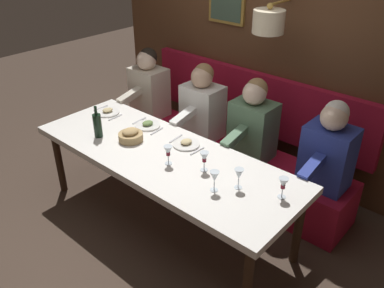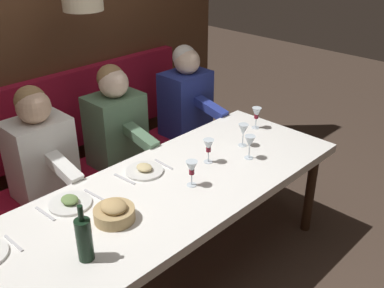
{
  "view_description": "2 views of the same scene",
  "coord_description": "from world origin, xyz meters",
  "px_view_note": "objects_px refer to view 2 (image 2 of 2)",
  "views": [
    {
      "loc": [
        -2.04,
        -2.13,
        2.51
      ],
      "look_at": [
        0.05,
        -0.29,
        0.92
      ],
      "focal_mm": 37.67,
      "sensor_mm": 36.0,
      "label": 1
    },
    {
      "loc": [
        -1.65,
        1.46,
        2.18
      ],
      "look_at": [
        0.05,
        -0.29,
        0.92
      ],
      "focal_mm": 41.36,
      "sensor_mm": 36.0,
      "label": 2
    }
  ],
  "objects_px": {
    "diner_middle": "(40,147)",
    "wine_glass_4": "(243,131)",
    "diner_near": "(116,120)",
    "wine_glass_0": "(250,142)",
    "wine_glass_1": "(209,146)",
    "bread_bowl": "(114,212)",
    "wine_glass_3": "(256,114)",
    "wine_glass_2": "(192,169)",
    "diner_nearest": "(186,94)",
    "dining_table": "(164,199)",
    "wine_bottle": "(84,239)"
  },
  "relations": [
    {
      "from": "wine_glass_3",
      "to": "bread_bowl",
      "type": "height_order",
      "value": "wine_glass_3"
    },
    {
      "from": "dining_table",
      "to": "wine_glass_4",
      "type": "bearing_deg",
      "value": -88.34
    },
    {
      "from": "wine_glass_2",
      "to": "bread_bowl",
      "type": "xyz_separation_m",
      "value": [
        0.06,
        0.53,
        -0.07
      ]
    },
    {
      "from": "dining_table",
      "to": "wine_glass_4",
      "type": "xyz_separation_m",
      "value": [
        0.02,
        -0.77,
        0.18
      ]
    },
    {
      "from": "diner_near",
      "to": "wine_glass_0",
      "type": "relative_size",
      "value": 4.82
    },
    {
      "from": "bread_bowl",
      "to": "diner_nearest",
      "type": "bearing_deg",
      "value": -58.0
    },
    {
      "from": "dining_table",
      "to": "diner_nearest",
      "type": "bearing_deg",
      "value": -50.56
    },
    {
      "from": "wine_glass_1",
      "to": "wine_glass_2",
      "type": "height_order",
      "value": "same"
    },
    {
      "from": "wine_bottle",
      "to": "dining_table",
      "type": "bearing_deg",
      "value": -75.25
    },
    {
      "from": "diner_near",
      "to": "diner_nearest",
      "type": "bearing_deg",
      "value": -90.0
    },
    {
      "from": "diner_middle",
      "to": "dining_table",
      "type": "bearing_deg",
      "value": -160.86
    },
    {
      "from": "dining_table",
      "to": "bread_bowl",
      "type": "height_order",
      "value": "bread_bowl"
    },
    {
      "from": "diner_nearest",
      "to": "wine_glass_2",
      "type": "xyz_separation_m",
      "value": [
        -0.96,
        0.92,
        0.04
      ]
    },
    {
      "from": "wine_glass_2",
      "to": "wine_glass_4",
      "type": "distance_m",
      "value": 0.63
    },
    {
      "from": "wine_glass_0",
      "to": "bread_bowl",
      "type": "height_order",
      "value": "wine_glass_0"
    },
    {
      "from": "wine_glass_3",
      "to": "bread_bowl",
      "type": "distance_m",
      "value": 1.46
    },
    {
      "from": "wine_glass_2",
      "to": "wine_glass_3",
      "type": "relative_size",
      "value": 1.0
    },
    {
      "from": "wine_glass_4",
      "to": "wine_glass_1",
      "type": "bearing_deg",
      "value": 87.55
    },
    {
      "from": "wine_glass_3",
      "to": "bread_bowl",
      "type": "bearing_deg",
      "value": 96.27
    },
    {
      "from": "wine_glass_4",
      "to": "wine_bottle",
      "type": "bearing_deg",
      "value": 97.78
    },
    {
      "from": "wine_glass_0",
      "to": "wine_glass_4",
      "type": "relative_size",
      "value": 1.0
    },
    {
      "from": "dining_table",
      "to": "wine_glass_3",
      "type": "bearing_deg",
      "value": -82.85
    },
    {
      "from": "diner_near",
      "to": "bread_bowl",
      "type": "distance_m",
      "value": 1.14
    },
    {
      "from": "diner_near",
      "to": "dining_table",
      "type": "bearing_deg",
      "value": 160.16
    },
    {
      "from": "diner_near",
      "to": "wine_glass_0",
      "type": "xyz_separation_m",
      "value": [
        -1.0,
        -0.34,
        0.04
      ]
    },
    {
      "from": "wine_glass_3",
      "to": "wine_glass_2",
      "type": "bearing_deg",
      "value": 103.22
    },
    {
      "from": "wine_glass_0",
      "to": "wine_glass_3",
      "type": "relative_size",
      "value": 1.0
    },
    {
      "from": "diner_near",
      "to": "wine_glass_3",
      "type": "distance_m",
      "value": 1.06
    },
    {
      "from": "wine_glass_4",
      "to": "bread_bowl",
      "type": "xyz_separation_m",
      "value": [
        -0.05,
        1.15,
        -0.07
      ]
    },
    {
      "from": "wine_glass_3",
      "to": "wine_glass_1",
      "type": "bearing_deg",
      "value": 98.61
    },
    {
      "from": "dining_table",
      "to": "diner_middle",
      "type": "bearing_deg",
      "value": 19.14
    },
    {
      "from": "diner_middle",
      "to": "wine_glass_0",
      "type": "bearing_deg",
      "value": -136.18
    },
    {
      "from": "wine_glass_1",
      "to": "wine_glass_3",
      "type": "distance_m",
      "value": 0.65
    },
    {
      "from": "wine_glass_1",
      "to": "wine_bottle",
      "type": "bearing_deg",
      "value": 100.94
    },
    {
      "from": "wine_bottle",
      "to": "wine_glass_4",
      "type": "bearing_deg",
      "value": -82.22
    },
    {
      "from": "dining_table",
      "to": "wine_glass_4",
      "type": "height_order",
      "value": "wine_glass_4"
    },
    {
      "from": "wine_glass_2",
      "to": "wine_bottle",
      "type": "bearing_deg",
      "value": 96.37
    },
    {
      "from": "wine_glass_4",
      "to": "wine_bottle",
      "type": "height_order",
      "value": "wine_bottle"
    },
    {
      "from": "diner_middle",
      "to": "wine_glass_4",
      "type": "distance_m",
      "value": 1.38
    },
    {
      "from": "diner_near",
      "to": "wine_glass_2",
      "type": "height_order",
      "value": "diner_near"
    },
    {
      "from": "diner_near",
      "to": "wine_glass_4",
      "type": "height_order",
      "value": "diner_near"
    },
    {
      "from": "diner_middle",
      "to": "wine_glass_0",
      "type": "relative_size",
      "value": 4.82
    },
    {
      "from": "diner_nearest",
      "to": "diner_near",
      "type": "bearing_deg",
      "value": 90.0
    },
    {
      "from": "wine_glass_1",
      "to": "bread_bowl",
      "type": "bearing_deg",
      "value": 94.39
    },
    {
      "from": "diner_near",
      "to": "wine_glass_1",
      "type": "relative_size",
      "value": 4.82
    },
    {
      "from": "wine_glass_0",
      "to": "bread_bowl",
      "type": "distance_m",
      "value": 1.04
    },
    {
      "from": "wine_glass_2",
      "to": "wine_glass_3",
      "type": "xyz_separation_m",
      "value": [
        0.22,
        -0.92,
        0.0
      ]
    },
    {
      "from": "wine_glass_3",
      "to": "wine_bottle",
      "type": "bearing_deg",
      "value": 100.07
    },
    {
      "from": "dining_table",
      "to": "bread_bowl",
      "type": "xyz_separation_m",
      "value": [
        -0.03,
        0.38,
        0.11
      ]
    },
    {
      "from": "wine_bottle",
      "to": "bread_bowl",
      "type": "height_order",
      "value": "wine_bottle"
    }
  ]
}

